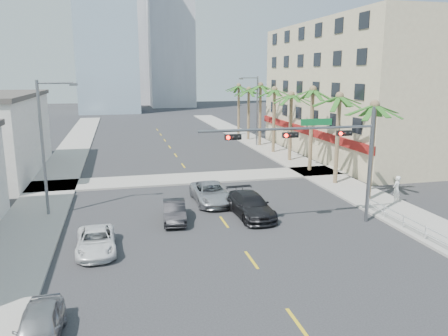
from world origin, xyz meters
The scene contains 25 objects.
ground centered at (0.00, 0.00, 0.00)m, with size 260.00×260.00×0.00m, color #262628.
sidewalk_right centered at (12.00, 20.00, 0.07)m, with size 4.00×120.00×0.15m, color gray.
sidewalk_left centered at (-12.00, 20.00, 0.07)m, with size 4.00×120.00×0.15m, color gray.
sidewalk_cross centered at (0.00, 22.00, 0.07)m, with size 80.00×4.00×0.15m, color gray.
building_right centered at (21.99, 30.00, 7.50)m, with size 15.25×28.00×15.00m.
tower_far_left centered at (-8.00, 95.00, 24.00)m, with size 14.00×14.00×48.00m, color #99B2C6.
tower_far_center centered at (-3.00, 125.00, 21.00)m, with size 16.00×16.00×42.00m, color #ADADB2.
traffic_signal_mast centered at (5.78, 7.95, 5.06)m, with size 11.12×0.54×7.20m.
palm_tree_0 centered at (11.60, 12.00, 7.08)m, with size 4.80×4.80×7.80m.
palm_tree_1 centered at (11.60, 17.20, 7.43)m, with size 4.80×4.80×8.16m.
palm_tree_2 centered at (11.60, 22.40, 7.78)m, with size 4.80×4.80×8.52m.
palm_tree_3 centered at (11.60, 27.60, 7.08)m, with size 4.80×4.80×7.80m.
palm_tree_4 centered at (11.60, 32.80, 7.43)m, with size 4.80×4.80×8.16m.
palm_tree_5 centered at (11.60, 38.00, 7.78)m, with size 4.80×4.80×8.52m.
palm_tree_6 centered at (11.60, 43.20, 7.08)m, with size 4.80×4.80×7.80m.
palm_tree_7 centered at (11.60, 48.40, 7.43)m, with size 4.80×4.80×8.16m.
streetlight_left centered at (-11.00, 14.00, 5.06)m, with size 2.55×0.25×9.00m.
streetlight_right centered at (11.00, 38.00, 5.06)m, with size 2.55×0.25×9.00m.
guardrail centered at (10.30, 6.00, 0.67)m, with size 0.08×8.08×1.00m.
car_parked_near centered at (-9.40, -1.04, 0.66)m, with size 1.55×3.86×1.32m, color #A2A1A6.
car_parked_far centered at (-7.80, 6.98, 0.61)m, with size 2.01×4.36×1.21m, color white.
car_lane_left centered at (-3.09, 10.96, 0.66)m, with size 1.40×4.03×1.33m, color black.
car_lane_center centered at (0.08, 14.41, 0.74)m, with size 2.46×5.34×1.48m, color #B7B8BC.
car_lane_right centered at (2.00, 10.71, 0.77)m, with size 2.16×5.32×1.54m, color black.
pedestrian centered at (13.13, 10.83, 1.14)m, with size 0.72×0.48×1.99m, color silver.
Camera 1 is at (-6.31, -16.01, 9.43)m, focal length 35.00 mm.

